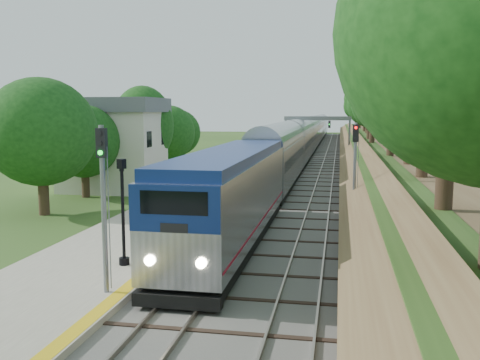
% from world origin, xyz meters
% --- Properties ---
extents(trackbed, '(9.50, 170.00, 0.28)m').
position_xyz_m(trackbed, '(2.00, 60.00, 0.07)').
color(trackbed, '#4C4944').
rests_on(trackbed, ground).
extents(platform, '(6.40, 68.00, 0.38)m').
position_xyz_m(platform, '(-5.20, 16.00, 0.19)').
color(platform, gray).
rests_on(platform, ground).
extents(yellow_stripe, '(0.55, 68.00, 0.01)m').
position_xyz_m(yellow_stripe, '(-2.35, 16.00, 0.39)').
color(yellow_stripe, gold).
rests_on(yellow_stripe, platform).
extents(embankment, '(10.64, 170.00, 11.70)m').
position_xyz_m(embankment, '(10.35, 60.00, 1.95)').
color(embankment, brown).
rests_on(embankment, ground).
extents(station_building, '(8.60, 6.60, 8.00)m').
position_xyz_m(station_building, '(-14.00, 30.00, 4.09)').
color(station_building, beige).
rests_on(station_building, ground).
extents(signal_gantry, '(8.40, 0.38, 6.20)m').
position_xyz_m(signal_gantry, '(2.47, 54.99, 4.82)').
color(signal_gantry, slate).
rests_on(signal_gantry, ground).
extents(trees_behind_platform, '(7.82, 53.32, 7.21)m').
position_xyz_m(trees_behind_platform, '(-11.17, 20.67, 4.53)').
color(trees_behind_platform, '#332316').
rests_on(trees_behind_platform, ground).
extents(train, '(3.18, 149.20, 4.68)m').
position_xyz_m(train, '(0.00, 76.72, 2.38)').
color(train, black).
rests_on(train, trackbed).
extents(lamppost_far, '(0.45, 0.45, 4.54)m').
position_xyz_m(lamppost_far, '(-3.63, 7.55, 2.41)').
color(lamppost_far, black).
rests_on(lamppost_far, platform).
extents(signal_platform, '(0.35, 0.28, 6.05)m').
position_xyz_m(signal_platform, '(-2.90, 4.16, 4.10)').
color(signal_platform, slate).
rests_on(signal_platform, platform).
extents(signal_farside, '(0.34, 0.27, 6.13)m').
position_xyz_m(signal_farside, '(6.20, 17.62, 3.87)').
color(signal_farside, slate).
rests_on(signal_farside, ground).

